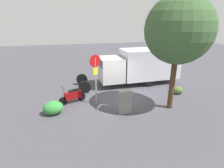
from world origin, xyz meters
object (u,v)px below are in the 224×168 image
stop_sign (95,72)px  bike_rack_hoop (104,110)px  motorcycle (73,95)px  street_tree (179,30)px  box_truck_near (139,65)px  utility_cabinet (125,102)px

stop_sign → bike_rack_hoop: (-0.27, 1.05, -2.14)m
motorcycle → street_tree: (-5.81, 2.10, 4.11)m
stop_sign → street_tree: (-4.34, 1.65, 2.49)m
bike_rack_hoop → motorcycle: bearing=-40.8°
motorcycle → bike_rack_hoop: size_ratio=2.04×
box_truck_near → utility_cabinet: box_truck_near is taller
stop_sign → street_tree: street_tree is taller
box_truck_near → utility_cabinet: 5.46m
box_truck_near → stop_sign: bearing=34.9°
motorcycle → street_tree: street_tree is taller
box_truck_near → bike_rack_hoop: (3.85, 4.10, -1.61)m
stop_sign → street_tree: size_ratio=0.49×
box_truck_near → utility_cabinet: (2.70, 4.66, -0.91)m
box_truck_near → street_tree: 5.59m
utility_cabinet → bike_rack_hoop: utility_cabinet is taller
utility_cabinet → bike_rack_hoop: (1.14, -0.56, -0.70)m
motorcycle → bike_rack_hoop: bearing=119.2°
box_truck_near → bike_rack_hoop: box_truck_near is taller
utility_cabinet → street_tree: bearing=179.2°
stop_sign → utility_cabinet: 2.58m
street_tree → motorcycle: bearing=-19.9°
bike_rack_hoop → stop_sign: bearing=-75.6°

